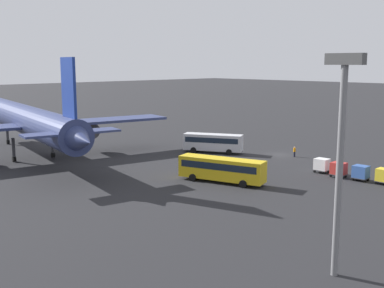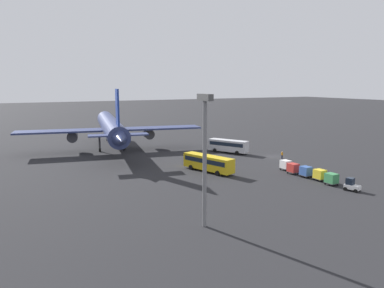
{
  "view_description": "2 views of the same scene",
  "coord_description": "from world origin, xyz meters",
  "px_view_note": "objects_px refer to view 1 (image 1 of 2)",
  "views": [
    {
      "loc": [
        -47.9,
        66.85,
        15.5
      ],
      "look_at": [
        4.72,
        16.21,
        3.18
      ],
      "focal_mm": 45.0,
      "sensor_mm": 36.0,
      "label": 1
    },
    {
      "loc": [
        -69.37,
        57.37,
        17.41
      ],
      "look_at": [
        -1.21,
        22.43,
        4.92
      ],
      "focal_mm": 35.0,
      "sensor_mm": 36.0,
      "label": 2
    }
  ],
  "objects_px": {
    "shuttle_bus_near": "(213,142)",
    "worker_person": "(294,152)",
    "cargo_cart_blue": "(361,172)",
    "airplane": "(29,121)",
    "cargo_cart_white": "(322,165)",
    "cargo_cart_red": "(339,169)",
    "shuttle_bus_far": "(222,168)"
  },
  "relations": [
    {
      "from": "worker_person",
      "to": "cargo_cart_red",
      "type": "height_order",
      "value": "cargo_cart_red"
    },
    {
      "from": "cargo_cart_red",
      "to": "cargo_cart_white",
      "type": "distance_m",
      "value": 3.17
    },
    {
      "from": "cargo_cart_blue",
      "to": "cargo_cart_red",
      "type": "bearing_deg",
      "value": 5.79
    },
    {
      "from": "worker_person",
      "to": "shuttle_bus_far",
      "type": "bearing_deg",
      "value": 98.96
    },
    {
      "from": "shuttle_bus_far",
      "to": "cargo_cart_red",
      "type": "xyz_separation_m",
      "value": [
        -9.21,
        -13.66,
        -0.75
      ]
    },
    {
      "from": "airplane",
      "to": "cargo_cart_blue",
      "type": "distance_m",
      "value": 51.63
    },
    {
      "from": "worker_person",
      "to": "cargo_cart_blue",
      "type": "xyz_separation_m",
      "value": [
        -15.7,
        7.76,
        0.32
      ]
    },
    {
      "from": "shuttle_bus_far",
      "to": "worker_person",
      "type": "height_order",
      "value": "shuttle_bus_far"
    },
    {
      "from": "shuttle_bus_far",
      "to": "cargo_cart_blue",
      "type": "bearing_deg",
      "value": -148.88
    },
    {
      "from": "shuttle_bus_far",
      "to": "worker_person",
      "type": "relative_size",
      "value": 6.8
    },
    {
      "from": "worker_person",
      "to": "cargo_cart_red",
      "type": "relative_size",
      "value": 0.84
    },
    {
      "from": "airplane",
      "to": "worker_person",
      "type": "xyz_separation_m",
      "value": [
        -29.45,
        -32.31,
        -5.23
      ]
    },
    {
      "from": "airplane",
      "to": "worker_person",
      "type": "distance_m",
      "value": 44.03
    },
    {
      "from": "shuttle_bus_near",
      "to": "cargo_cart_blue",
      "type": "relative_size",
      "value": 4.98
    },
    {
      "from": "shuttle_bus_near",
      "to": "cargo_cart_white",
      "type": "distance_m",
      "value": 21.65
    },
    {
      "from": "shuttle_bus_far",
      "to": "worker_person",
      "type": "distance_m",
      "value": 22.02
    },
    {
      "from": "cargo_cart_red",
      "to": "cargo_cart_white",
      "type": "height_order",
      "value": "same"
    },
    {
      "from": "airplane",
      "to": "shuttle_bus_near",
      "type": "distance_m",
      "value": 30.91
    },
    {
      "from": "shuttle_bus_far",
      "to": "cargo_cart_red",
      "type": "height_order",
      "value": "shuttle_bus_far"
    },
    {
      "from": "cargo_cart_white",
      "to": "worker_person",
      "type": "bearing_deg",
      "value": -37.18
    },
    {
      "from": "worker_person",
      "to": "cargo_cart_white",
      "type": "relative_size",
      "value": 0.84
    },
    {
      "from": "cargo_cart_red",
      "to": "cargo_cart_blue",
      "type": "bearing_deg",
      "value": -174.21
    },
    {
      "from": "shuttle_bus_near",
      "to": "worker_person",
      "type": "height_order",
      "value": "shuttle_bus_near"
    },
    {
      "from": "shuttle_bus_near",
      "to": "worker_person",
      "type": "xyz_separation_m",
      "value": [
        -12.06,
        -7.1,
        -1.08
      ]
    },
    {
      "from": "airplane",
      "to": "cargo_cart_white",
      "type": "relative_size",
      "value": 26.06
    },
    {
      "from": "shuttle_bus_near",
      "to": "cargo_cart_white",
      "type": "bearing_deg",
      "value": 151.21
    },
    {
      "from": "worker_person",
      "to": "cargo_cart_blue",
      "type": "height_order",
      "value": "cargo_cart_blue"
    },
    {
      "from": "shuttle_bus_far",
      "to": "cargo_cart_white",
      "type": "xyz_separation_m",
      "value": [
        -6.15,
        -14.46,
        -0.75
      ]
    },
    {
      "from": "shuttle_bus_near",
      "to": "cargo_cart_red",
      "type": "distance_m",
      "value": 24.73
    },
    {
      "from": "cargo_cart_red",
      "to": "cargo_cart_white",
      "type": "bearing_deg",
      "value": -14.72
    },
    {
      "from": "cargo_cart_white",
      "to": "shuttle_bus_near",
      "type": "bearing_deg",
      "value": -0.44
    },
    {
      "from": "worker_person",
      "to": "cargo_cart_blue",
      "type": "relative_size",
      "value": 0.84
    }
  ]
}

